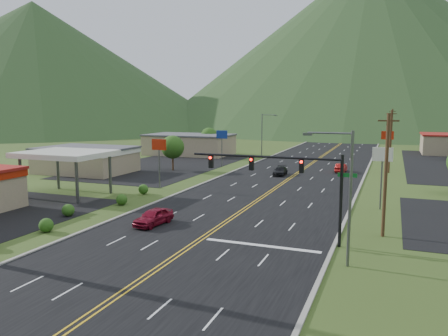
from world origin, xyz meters
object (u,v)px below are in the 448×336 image
(traffic_signal, at_px, (288,174))
(streetlight_west, at_px, (263,132))
(car_red_near, at_px, (153,217))
(car_dark_mid, at_px, (280,171))
(gas_canopy, at_px, (66,155))
(streetlight_east, at_px, (345,189))
(car_red_far, at_px, (341,168))

(traffic_signal, relative_size, streetlight_west, 1.46)
(car_red_near, relative_size, car_dark_mid, 0.98)
(gas_canopy, distance_m, car_red_near, 18.58)
(streetlight_east, xyz_separation_m, car_red_far, (-4.85, 42.87, -4.49))
(car_dark_mid, relative_size, car_red_far, 1.06)
(gas_canopy, bearing_deg, car_dark_mid, 50.53)
(streetlight_east, xyz_separation_m, car_dark_mid, (-13.23, 36.23, -4.54))
(traffic_signal, distance_m, car_dark_mid, 33.67)
(streetlight_west, xyz_separation_m, car_dark_mid, (9.63, -23.77, -4.54))
(streetlight_east, bearing_deg, gas_canopy, 160.12)
(traffic_signal, relative_size, gas_canopy, 1.31)
(traffic_signal, height_order, car_red_near, traffic_signal)
(streetlight_west, distance_m, car_red_near, 56.33)
(streetlight_east, xyz_separation_m, streetlight_west, (-22.86, 60.00, 0.00))
(streetlight_west, bearing_deg, car_red_near, -83.85)
(streetlight_west, relative_size, gas_canopy, 0.90)
(streetlight_west, relative_size, car_red_near, 2.07)
(streetlight_east, relative_size, streetlight_west, 1.00)
(car_red_near, height_order, car_red_far, car_red_near)
(gas_canopy, bearing_deg, streetlight_east, -19.88)
(gas_canopy, xyz_separation_m, car_dark_mid, (19.95, 24.23, -4.23))
(traffic_signal, height_order, streetlight_west, streetlight_west)
(traffic_signal, bearing_deg, streetlight_west, 107.97)
(streetlight_west, height_order, car_dark_mid, streetlight_west)
(streetlight_west, bearing_deg, car_dark_mid, -67.95)
(streetlight_west, xyz_separation_m, car_red_far, (18.01, -17.13, -4.49))
(car_dark_mid, bearing_deg, gas_canopy, -134.12)
(car_dark_mid, bearing_deg, traffic_signal, -79.82)
(streetlight_east, xyz_separation_m, gas_canopy, (-33.18, 12.00, -0.31))
(gas_canopy, distance_m, car_dark_mid, 31.67)
(streetlight_west, height_order, gas_canopy, streetlight_west)
(gas_canopy, height_order, car_red_near, gas_canopy)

